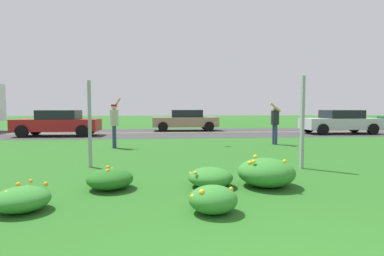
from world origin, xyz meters
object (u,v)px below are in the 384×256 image
(sign_post_near_path, at_px, (90,124))
(car_tan_center_right, at_px, (186,120))
(person_catcher_dark_shirt, at_px, (275,121))
(sign_post_by_roadside, at_px, (302,122))
(car_silver_center_left, at_px, (340,122))
(car_red_rightmost, at_px, (58,123))
(frisbee_lime, at_px, (217,122))
(person_thrower_red_cap_gray_shirt, at_px, (114,121))

(sign_post_near_path, bearing_deg, car_tan_center_right, 75.24)
(person_catcher_dark_shirt, height_order, car_tan_center_right, person_catcher_dark_shirt)
(sign_post_by_roadside, distance_m, car_silver_center_left, 12.73)
(sign_post_by_roadside, bearing_deg, car_red_rightmost, 131.96)
(sign_post_by_roadside, relative_size, car_silver_center_left, 0.52)
(car_red_rightmost, bearing_deg, sign_post_near_path, -67.95)
(sign_post_near_path, height_order, car_red_rightmost, sign_post_near_path)
(person_catcher_dark_shirt, relative_size, car_red_rightmost, 0.40)
(person_catcher_dark_shirt, bearing_deg, sign_post_near_path, -145.69)
(car_silver_center_left, bearing_deg, car_tan_center_right, 158.96)
(car_tan_center_right, bearing_deg, sign_post_near_path, -104.76)
(frisbee_lime, xyz_separation_m, car_tan_center_right, (-0.62, 8.97, -0.23))
(person_thrower_red_cap_gray_shirt, xyz_separation_m, car_red_rightmost, (-3.96, 5.74, -0.30))
(sign_post_by_roadside, bearing_deg, frisbee_lime, 104.59)
(car_silver_center_left, bearing_deg, person_thrower_red_cap_gray_shirt, -155.68)
(car_tan_center_right, bearing_deg, person_thrower_red_cap_gray_shirt, -110.54)
(sign_post_near_path, bearing_deg, sign_post_by_roadside, -7.18)
(person_thrower_red_cap_gray_shirt, height_order, person_catcher_dark_shirt, person_thrower_red_cap_gray_shirt)
(frisbee_lime, bearing_deg, car_tan_center_right, 93.96)
(sign_post_near_path, xyz_separation_m, car_red_rightmost, (-3.94, 9.73, -0.39))
(sign_post_by_roadside, bearing_deg, car_tan_center_right, 97.83)
(person_thrower_red_cap_gray_shirt, bearing_deg, car_tan_center_right, 69.46)
(car_silver_center_left, relative_size, car_tan_center_right, 1.00)
(sign_post_by_roadside, distance_m, person_thrower_red_cap_gray_shirt, 7.14)
(sign_post_by_roadside, distance_m, person_catcher_dark_shirt, 5.38)
(sign_post_by_roadside, height_order, car_red_rightmost, sign_post_by_roadside)
(person_catcher_dark_shirt, height_order, frisbee_lime, person_catcher_dark_shirt)
(person_thrower_red_cap_gray_shirt, bearing_deg, frisbee_lime, 4.53)
(sign_post_near_path, height_order, sign_post_by_roadside, sign_post_by_roadside)
(person_catcher_dark_shirt, bearing_deg, car_silver_center_left, 40.51)
(sign_post_near_path, xyz_separation_m, sign_post_by_roadside, (5.42, -0.68, 0.05))
(sign_post_near_path, relative_size, car_silver_center_left, 0.50)
(car_silver_center_left, relative_size, car_red_rightmost, 1.00)
(frisbee_lime, bearing_deg, car_red_rightmost, 146.09)
(sign_post_by_roadside, bearing_deg, sign_post_near_path, 172.82)
(person_thrower_red_cap_gray_shirt, height_order, car_tan_center_right, person_thrower_red_cap_gray_shirt)
(frisbee_lime, relative_size, car_tan_center_right, 0.05)
(person_thrower_red_cap_gray_shirt, relative_size, car_silver_center_left, 0.44)
(person_catcher_dark_shirt, relative_size, frisbee_lime, 7.69)
(car_silver_center_left, bearing_deg, person_catcher_dark_shirt, -139.49)
(person_catcher_dark_shirt, xyz_separation_m, frisbee_lime, (-2.54, -0.24, -0.03))
(sign_post_near_path, relative_size, frisbee_lime, 9.60)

